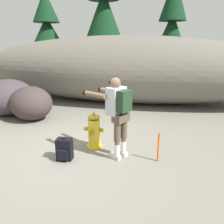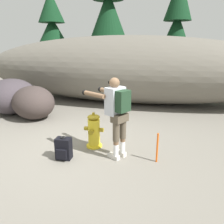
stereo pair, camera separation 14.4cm
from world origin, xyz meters
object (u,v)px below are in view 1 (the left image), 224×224
(utility_worker, at_px, (117,108))
(fire_hydrant, at_px, (94,131))
(boulder_large, at_px, (31,103))
(survey_stake, at_px, (158,147))
(spare_backpack, at_px, (64,149))
(boulder_mid, at_px, (8,97))

(utility_worker, bearing_deg, fire_hydrant, 0.27)
(boulder_large, xyz_separation_m, survey_stake, (3.84, -1.70, -0.21))
(spare_backpack, xyz_separation_m, boulder_mid, (-3.05, 2.38, 0.36))
(utility_worker, relative_size, spare_backpack, 3.44)
(spare_backpack, height_order, boulder_mid, boulder_mid)
(fire_hydrant, bearing_deg, survey_stake, -12.82)
(fire_hydrant, xyz_separation_m, boulder_large, (-2.43, 1.38, 0.14))
(spare_backpack, distance_m, survey_stake, 1.84)
(fire_hydrant, xyz_separation_m, utility_worker, (0.58, -0.31, 0.66))
(utility_worker, height_order, boulder_large, utility_worker)
(utility_worker, height_order, boulder_mid, utility_worker)
(utility_worker, height_order, survey_stake, utility_worker)
(fire_hydrant, height_order, spare_backpack, fire_hydrant)
(boulder_large, bearing_deg, boulder_mid, 162.74)
(fire_hydrant, bearing_deg, boulder_large, 150.37)
(utility_worker, bearing_deg, survey_stake, -152.42)
(survey_stake, bearing_deg, utility_worker, 179.15)
(utility_worker, xyz_separation_m, boulder_mid, (-4.02, 2.01, -0.45))
(boulder_mid, distance_m, survey_stake, 5.26)
(boulder_mid, bearing_deg, spare_backpack, -38.01)
(boulder_mid, bearing_deg, utility_worker, -26.52)
(utility_worker, xyz_separation_m, survey_stake, (0.83, -0.01, -0.72))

